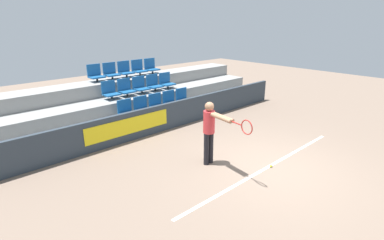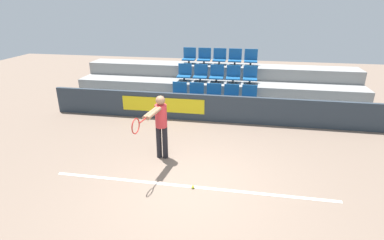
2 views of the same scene
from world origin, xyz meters
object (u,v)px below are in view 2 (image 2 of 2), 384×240
(tennis_player, at_px, (160,122))
(stadium_chair_9, at_px, (250,76))
(stadium_chair_7, at_px, (217,75))
(stadium_chair_3, at_px, (231,95))
(stadium_chair_2, at_px, (214,94))
(stadium_chair_5, at_px, (185,73))
(stadium_chair_8, at_px, (233,75))
(stadium_chair_6, at_px, (200,74))
(stadium_chair_10, at_px, (189,57))
(stadium_chair_4, at_px, (249,96))
(stadium_chair_12, at_px, (220,57))
(stadium_chair_11, at_px, (204,57))
(tennis_ball, at_px, (193,187))
(stadium_chair_13, at_px, (235,58))
(stadium_chair_0, at_px, (179,92))
(stadium_chair_1, at_px, (196,93))
(stadium_chair_14, at_px, (251,58))

(tennis_player, bearing_deg, stadium_chair_9, 71.96)
(stadium_chair_7, height_order, tennis_player, tennis_player)
(stadium_chair_3, xyz_separation_m, stadium_chair_9, (0.60, 0.97, 0.45))
(stadium_chair_2, bearing_deg, stadium_chair_3, 0.00)
(stadium_chair_5, xyz_separation_m, tennis_player, (0.28, -4.39, -0.18))
(stadium_chair_3, distance_m, stadium_chair_8, 1.07)
(stadium_chair_6, relative_size, stadium_chair_10, 1.00)
(stadium_chair_4, height_order, stadium_chair_12, stadium_chair_12)
(stadium_chair_11, relative_size, tennis_ball, 9.03)
(stadium_chair_2, relative_size, stadium_chair_13, 1.00)
(stadium_chair_0, xyz_separation_m, stadium_chair_1, (0.60, 0.00, 0.00))
(stadium_chair_10, height_order, tennis_ball, stadium_chair_10)
(stadium_chair_0, height_order, tennis_ball, stadium_chair_0)
(stadium_chair_3, distance_m, stadium_chair_5, 2.08)
(stadium_chair_0, height_order, stadium_chair_4, same)
(stadium_chair_0, relative_size, stadium_chair_2, 1.00)
(stadium_chair_4, distance_m, stadium_chair_6, 2.08)
(stadium_chair_0, height_order, stadium_chair_9, stadium_chair_9)
(tennis_ball, bearing_deg, stadium_chair_13, 85.38)
(stadium_chair_11, bearing_deg, stadium_chair_6, -90.00)
(stadium_chair_4, bearing_deg, stadium_chair_14, 90.00)
(stadium_chair_14, height_order, tennis_ball, stadium_chair_14)
(stadium_chair_8, bearing_deg, stadium_chair_4, -58.41)
(stadium_chair_1, bearing_deg, stadium_chair_11, 90.00)
(stadium_chair_1, relative_size, stadium_chair_10, 1.00)
(stadium_chair_0, bearing_deg, stadium_chair_14, 39.12)
(stadium_chair_10, height_order, stadium_chair_13, same)
(stadium_chair_2, height_order, stadium_chair_9, stadium_chair_9)
(stadium_chair_8, bearing_deg, tennis_ball, -95.43)
(stadium_chair_3, relative_size, stadium_chair_9, 1.00)
(stadium_chair_9, bearing_deg, stadium_chair_10, 157.87)
(stadium_chair_6, xyz_separation_m, stadium_chair_10, (-0.60, 0.97, 0.45))
(stadium_chair_12, xyz_separation_m, stadium_chair_13, (0.60, 0.00, 0.00))
(stadium_chair_5, distance_m, stadium_chair_10, 1.07)
(stadium_chair_6, bearing_deg, tennis_player, -94.11)
(stadium_chair_0, relative_size, stadium_chair_1, 1.00)
(stadium_chair_14, distance_m, tennis_ball, 6.75)
(stadium_chair_1, bearing_deg, stadium_chair_13, 58.41)
(tennis_player, bearing_deg, stadium_chair_12, 87.92)
(stadium_chair_1, height_order, stadium_chair_11, stadium_chair_11)
(stadium_chair_7, height_order, tennis_ball, stadium_chair_7)
(stadium_chair_6, bearing_deg, stadium_chair_14, 28.46)
(stadium_chair_9, xyz_separation_m, tennis_ball, (-1.12, -5.50, -1.12))
(stadium_chair_14, bearing_deg, stadium_chair_5, -157.87)
(stadium_chair_2, bearing_deg, stadium_chair_8, 58.41)
(stadium_chair_1, xyz_separation_m, stadium_chair_11, (0.00, 1.94, 0.90))
(stadium_chair_0, height_order, stadium_chair_13, stadium_chair_13)
(stadium_chair_2, bearing_deg, stadium_chair_9, 39.12)
(stadium_chair_3, distance_m, stadium_chair_6, 1.60)
(stadium_chair_13, xyz_separation_m, tennis_ball, (-0.52, -6.47, -1.58))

